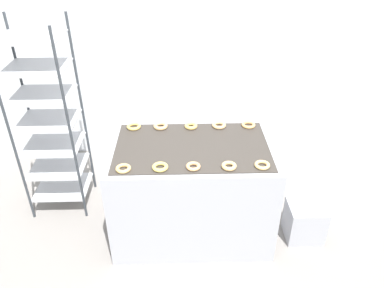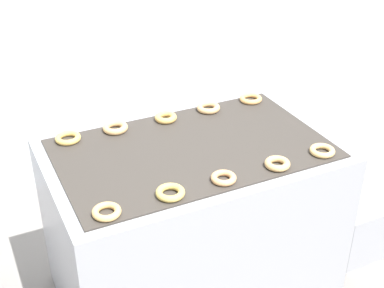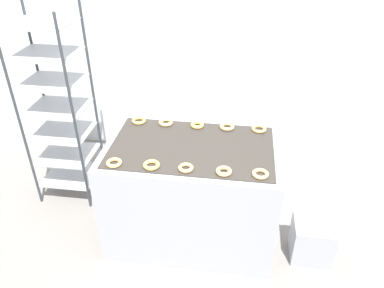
{
  "view_description": "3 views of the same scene",
  "coord_description": "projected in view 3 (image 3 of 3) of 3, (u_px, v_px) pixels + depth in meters",
  "views": [
    {
      "loc": [
        -0.08,
        -1.97,
        2.6
      ],
      "look_at": [
        0.0,
        0.7,
        0.95
      ],
      "focal_mm": 35.0,
      "sensor_mm": 36.0,
      "label": 1
    },
    {
      "loc": [
        -0.96,
        -1.31,
        2.23
      ],
      "look_at": [
        0.0,
        0.7,
        0.95
      ],
      "focal_mm": 50.0,
      "sensor_mm": 36.0,
      "label": 2
    },
    {
      "loc": [
        0.35,
        -1.78,
        2.52
      ],
      "look_at": [
        0.0,
        0.7,
        0.95
      ],
      "focal_mm": 35.0,
      "sensor_mm": 36.0,
      "label": 3
    }
  ],
  "objects": [
    {
      "name": "donut_far_rightmost",
      "position": [
        259.0,
        129.0,
        3.18
      ],
      "size": [
        0.13,
        0.13,
        0.03
      ],
      "primitive_type": "torus",
      "color": "#EAAD62",
      "rests_on": "fryer_machine"
    },
    {
      "name": "donut_near_right",
      "position": [
        224.0,
        171.0,
        2.66
      ],
      "size": [
        0.12,
        0.12,
        0.03
      ],
      "primitive_type": "torus",
      "color": "tan",
      "rests_on": "fryer_machine"
    },
    {
      "name": "donut_near_leftmost",
      "position": [
        114.0,
        163.0,
        2.75
      ],
      "size": [
        0.12,
        0.12,
        0.03
      ],
      "primitive_type": "torus",
      "color": "#E7B668",
      "rests_on": "fryer_machine"
    },
    {
      "name": "wall_back",
      "position": [
        211.0,
        36.0,
        3.92
      ],
      "size": [
        8.0,
        0.05,
        2.8
      ],
      "color": "silver",
      "rests_on": "ground_plane"
    },
    {
      "name": "donut_far_leftmost",
      "position": [
        139.0,
        121.0,
        3.3
      ],
      "size": [
        0.13,
        0.13,
        0.03
      ],
      "primitive_type": "torus",
      "color": "#E5B95C",
      "rests_on": "fryer_machine"
    },
    {
      "name": "donut_near_center",
      "position": [
        186.0,
        168.0,
        2.7
      ],
      "size": [
        0.11,
        0.11,
        0.03
      ],
      "primitive_type": "torus",
      "color": "#E1A569",
      "rests_on": "fryer_machine"
    },
    {
      "name": "donut_far_right",
      "position": [
        227.0,
        127.0,
        3.21
      ],
      "size": [
        0.13,
        0.13,
        0.03
      ],
      "primitive_type": "torus",
      "color": "#DFAD6F",
      "rests_on": "fryer_machine"
    },
    {
      "name": "donut_near_left",
      "position": [
        151.0,
        165.0,
        2.73
      ],
      "size": [
        0.12,
        0.12,
        0.03
      ],
      "primitive_type": "torus",
      "color": "#DABB5C",
      "rests_on": "fryer_machine"
    },
    {
      "name": "fryer_machine",
      "position": [
        192.0,
        192.0,
        3.22
      ],
      "size": [
        1.4,
        0.89,
        0.93
      ],
      "color": "#A8AAB2",
      "rests_on": "ground_plane"
    },
    {
      "name": "donut_far_center",
      "position": [
        197.0,
        125.0,
        3.23
      ],
      "size": [
        0.12,
        0.12,
        0.03
      ],
      "primitive_type": "torus",
      "color": "#EAB65C",
      "rests_on": "fryer_machine"
    },
    {
      "name": "donut_near_rightmost",
      "position": [
        260.0,
        174.0,
        2.64
      ],
      "size": [
        0.12,
        0.12,
        0.03
      ],
      "primitive_type": "torus",
      "color": "#E5BA70",
      "rests_on": "fryer_machine"
    },
    {
      "name": "donut_far_left",
      "position": [
        166.0,
        122.0,
        3.27
      ],
      "size": [
        0.13,
        0.13,
        0.03
      ],
      "primitive_type": "torus",
      "color": "#E3B06E",
      "rests_on": "fryer_machine"
    },
    {
      "name": "glaze_bin",
      "position": [
        312.0,
        240.0,
        3.13
      ],
      "size": [
        0.33,
        0.3,
        0.36
      ],
      "color": "#A8AAB2",
      "rests_on": "ground_plane"
    },
    {
      "name": "baking_rack_cart",
      "position": [
        58.0,
        108.0,
        3.47
      ],
      "size": [
        0.54,
        0.49,
        1.88
      ],
      "color": "#33383D",
      "rests_on": "ground_plane"
    }
  ]
}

